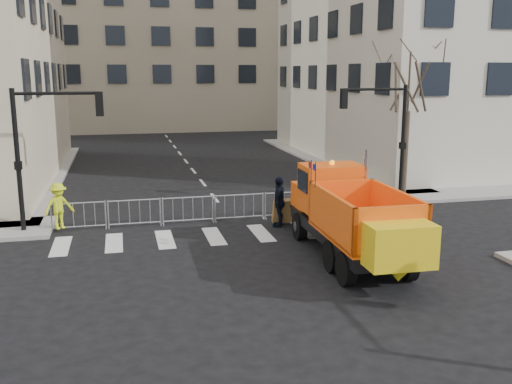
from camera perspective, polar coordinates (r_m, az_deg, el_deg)
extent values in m
plane|color=black|center=(16.36, 2.81, -9.44)|extent=(120.00, 120.00, 0.00)
cube|color=gray|center=(24.24, -2.81, -2.16)|extent=(64.00, 5.00, 0.15)
cube|color=gray|center=(67.04, -10.17, 16.86)|extent=(30.00, 18.00, 24.00)
cylinder|color=black|center=(22.66, -22.70, 2.72)|extent=(0.18, 0.18, 5.40)
cylinder|color=black|center=(27.51, 14.45, 4.72)|extent=(0.18, 0.18, 5.40)
cube|color=black|center=(18.77, 9.18, -4.03)|extent=(2.22, 6.50, 0.40)
cylinder|color=black|center=(20.69, 4.39, -3.44)|extent=(0.34, 0.99, 0.99)
cylinder|color=black|center=(21.29, 9.27, -3.13)|extent=(0.34, 0.99, 0.99)
cylinder|color=black|center=(17.51, 7.63, -6.37)|extent=(0.34, 0.99, 0.99)
cylinder|color=black|center=(18.21, 13.25, -5.87)|extent=(0.34, 0.99, 0.99)
cylinder|color=black|center=(16.48, 8.99, -7.59)|extent=(0.34, 0.99, 0.99)
cylinder|color=black|center=(17.22, 14.90, -6.99)|extent=(0.34, 0.99, 0.99)
cube|color=#FF560E|center=(21.23, 6.46, -0.35)|extent=(1.92, 1.48, 0.90)
cube|color=#FF560E|center=(20.05, 7.55, 0.47)|extent=(2.10, 1.49, 1.61)
cylinder|color=silver|center=(19.71, 10.80, 1.09)|extent=(0.13, 0.13, 2.15)
cube|color=#FF560E|center=(17.41, 10.77, -2.14)|extent=(2.34, 4.00, 1.48)
cube|color=yellow|center=(15.36, 14.21, -5.22)|extent=(1.81, 0.94, 1.16)
cube|color=brown|center=(22.84, 5.21, -1.75)|extent=(2.88, 0.59, 1.01)
imported|color=black|center=(22.53, 6.08, -1.14)|extent=(0.76, 0.62, 1.80)
imported|color=black|center=(23.70, 7.41, -0.32)|extent=(0.98, 0.78, 1.96)
imported|color=black|center=(22.29, 2.34, -0.97)|extent=(0.92, 1.26, 1.99)
imported|color=#DCF01C|center=(22.66, -19.12, -1.32)|extent=(1.31, 1.11, 1.76)
cube|color=maroon|center=(23.10, 6.48, -1.33)|extent=(0.50, 0.46, 1.10)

